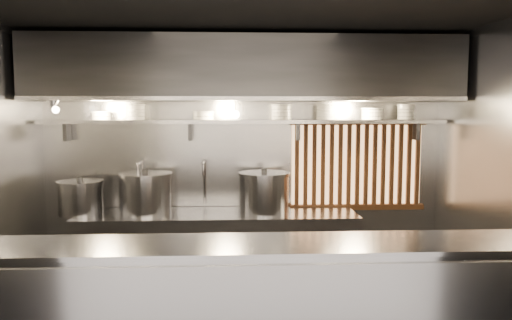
{
  "coord_description": "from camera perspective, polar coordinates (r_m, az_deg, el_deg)",
  "views": [
    {
      "loc": [
        -0.15,
        -4.18,
        2.01
      ],
      "look_at": [
        0.09,
        0.55,
        1.53
      ],
      "focal_mm": 35.0,
      "sensor_mm": 36.0,
      "label": 1
    }
  ],
  "objects": [
    {
      "name": "bowl_shelf",
      "position": [
        5.51,
        -1.33,
        4.4
      ],
      "size": [
        4.4,
        0.34,
        0.04
      ],
      "primitive_type": "cube",
      "color": "#9A9A9F",
      "rests_on": "wall_back"
    },
    {
      "name": "exhaust_hood",
      "position": [
        5.3,
        -1.28,
        10.24
      ],
      "size": [
        4.4,
        0.81,
        0.65
      ],
      "color": "#2D2D30",
      "rests_on": "ceiling"
    },
    {
      "name": "bowl_stack_2",
      "position": [
        5.51,
        -6.03,
        5.07
      ],
      "size": [
        0.24,
        0.24,
        0.09
      ],
      "color": "white",
      "rests_on": "bowl_shelf"
    },
    {
      "name": "stock_pot_mid",
      "position": [
        5.49,
        -12.53,
        -3.7
      ],
      "size": [
        0.68,
        0.68,
        0.48
      ],
      "rotation": [
        0.0,
        0.0,
        0.2
      ],
      "color": "#9A9A9F",
      "rests_on": "cooking_bench"
    },
    {
      "name": "bowl_stack_1",
      "position": [
        5.6,
        -13.61,
        5.34
      ],
      "size": [
        0.22,
        0.22,
        0.17
      ],
      "color": "white",
      "rests_on": "bowl_shelf"
    },
    {
      "name": "bowl_stack_3",
      "position": [
        5.53,
        2.95,
        5.49
      ],
      "size": [
        0.24,
        0.24,
        0.17
      ],
      "color": "white",
      "rests_on": "bowl_shelf"
    },
    {
      "name": "bowl_stack_6",
      "position": [
        5.84,
        16.75,
        5.27
      ],
      "size": [
        0.2,
        0.2,
        0.17
      ],
      "color": "white",
      "rests_on": "bowl_shelf"
    },
    {
      "name": "stock_pot_left",
      "position": [
        5.63,
        -19.42,
        -4.05
      ],
      "size": [
        0.51,
        0.51,
        0.4
      ],
      "rotation": [
        0.0,
        0.0,
        -0.06
      ],
      "color": "#9A9A9F",
      "rests_on": "cooking_bench"
    },
    {
      "name": "ceiling",
      "position": [
        4.26,
        -0.85,
        16.45
      ],
      "size": [
        4.5,
        4.5,
        0.0
      ],
      "primitive_type": "plane",
      "rotation": [
        3.14,
        0.0,
        0.0
      ],
      "color": "black",
      "rests_on": "wall_back"
    },
    {
      "name": "faucet_left",
      "position": [
        5.68,
        -13.01,
        -1.5
      ],
      "size": [
        0.04,
        0.3,
        0.5
      ],
      "color": "silver",
      "rests_on": "wall_back"
    },
    {
      "name": "bowl_stack_0",
      "position": [
        5.68,
        -17.31,
        4.86
      ],
      "size": [
        0.22,
        0.22,
        0.09
      ],
      "color": "white",
      "rests_on": "bowl_shelf"
    },
    {
      "name": "bowl_stack_4",
      "position": [
        5.6,
        7.97,
        5.45
      ],
      "size": [
        0.22,
        0.22,
        0.17
      ],
      "color": "white",
      "rests_on": "bowl_shelf"
    },
    {
      "name": "wall_back",
      "position": [
        5.72,
        -1.37,
        -0.37
      ],
      "size": [
        4.5,
        0.0,
        4.5
      ],
      "primitive_type": "plane",
      "rotation": [
        1.57,
        0.0,
        0.0
      ],
      "color": "gray",
      "rests_on": "floor"
    },
    {
      "name": "heat_lamp",
      "position": [
        5.33,
        -22.16,
        5.96
      ],
      "size": [
        0.25,
        0.35,
        0.2
      ],
      "color": "#9A9A9F",
      "rests_on": "exhaust_hood"
    },
    {
      "name": "pendant_bulb",
      "position": [
        5.38,
        -2.37,
        5.24
      ],
      "size": [
        0.09,
        0.09,
        0.19
      ],
      "color": "#2D2D30",
      "rests_on": "exhaust_hood"
    },
    {
      "name": "wood_screen",
      "position": [
        5.85,
        11.47,
        -0.54
      ],
      "size": [
        1.56,
        0.09,
        1.04
      ],
      "color": "#EAAA69",
      "rests_on": "wall_back"
    },
    {
      "name": "cooking_bench",
      "position": [
        5.54,
        -4.4,
        -10.62
      ],
      "size": [
        3.0,
        0.7,
        0.9
      ],
      "primitive_type": "cube",
      "color": "#9A9A9F",
      "rests_on": "floor"
    },
    {
      "name": "bowl_stack_5",
      "position": [
        5.73,
        13.11,
        5.17
      ],
      "size": [
        0.24,
        0.24,
        0.13
      ],
      "color": "white",
      "rests_on": "bowl_shelf"
    },
    {
      "name": "faucet_right",
      "position": [
        5.6,
        -5.94,
        -1.48
      ],
      "size": [
        0.04,
        0.3,
        0.5
      ],
      "color": "silver",
      "rests_on": "wall_back"
    },
    {
      "name": "wall_right",
      "position": [
        4.86,
        26.74,
        -2.06
      ],
      "size": [
        0.0,
        3.0,
        3.0
      ],
      "primitive_type": "plane",
      "rotation": [
        1.57,
        0.0,
        -1.57
      ],
      "color": "gray",
      "rests_on": "floor"
    },
    {
      "name": "stock_pot_right",
      "position": [
        5.39,
        0.94,
        -3.72
      ],
      "size": [
        0.69,
        0.69,
        0.48
      ],
      "rotation": [
        0.0,
        0.0,
        0.26
      ],
      "color": "#9A9A9F",
      "rests_on": "cooking_bench"
    }
  ]
}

